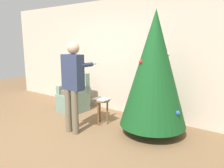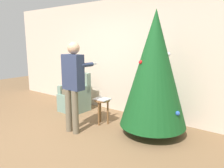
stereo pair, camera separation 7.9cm
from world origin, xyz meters
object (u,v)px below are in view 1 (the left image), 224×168
(christmas_tree, at_px, (154,69))
(armchair, at_px, (74,97))
(person_standing, at_px, (73,79))
(side_stool, at_px, (102,105))
(person_seated, at_px, (73,84))

(christmas_tree, distance_m, armchair, 2.37)
(person_standing, distance_m, side_stool, 0.89)
(armchair, relative_size, person_seated, 0.75)
(person_seated, bearing_deg, person_standing, -43.61)
(christmas_tree, xyz_separation_m, side_stool, (-1.07, -0.19, -0.81))
(person_standing, height_order, side_stool, person_standing)
(armchair, height_order, side_stool, armchair)
(armchair, distance_m, side_stool, 1.17)
(side_stool, bearing_deg, person_seated, 166.10)
(person_standing, bearing_deg, side_stool, 73.69)
(christmas_tree, relative_size, person_standing, 1.33)
(side_stool, bearing_deg, armchair, 165.06)
(armchair, xyz_separation_m, person_standing, (0.95, -0.92, 0.68))
(armchair, height_order, person_standing, person_standing)
(person_seated, distance_m, person_standing, 1.35)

